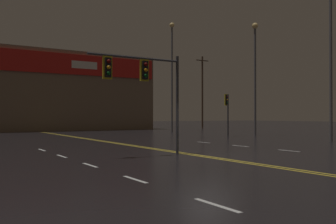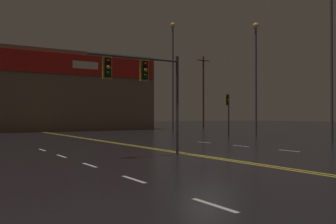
{
  "view_description": "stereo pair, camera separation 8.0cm",
  "coord_description": "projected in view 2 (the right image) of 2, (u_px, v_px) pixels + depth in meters",
  "views": [
    {
      "loc": [
        -10.16,
        -13.06,
        1.79
      ],
      "look_at": [
        0.0,
        3.21,
        2.0
      ],
      "focal_mm": 40.0,
      "sensor_mm": 36.0,
      "label": 1
    },
    {
      "loc": [
        -10.1,
        -13.1,
        1.79
      ],
      "look_at": [
        0.0,
        3.21,
        2.0
      ],
      "focal_mm": 40.0,
      "sensor_mm": 36.0,
      "label": 2
    }
  ],
  "objects": [
    {
      "name": "traffic_signal_median",
      "position": [
        142.0,
        77.0,
        16.9
      ],
      "size": [
        4.56,
        0.36,
        4.66
      ],
      "color": "#38383D",
      "rests_on": "ground"
    },
    {
      "name": "ground_plane",
      "position": [
        206.0,
        157.0,
        16.43
      ],
      "size": [
        200.0,
        200.0,
        0.0
      ],
      "primitive_type": "plane",
      "color": "black"
    },
    {
      "name": "streetlight_median_approach",
      "position": [
        173.0,
        65.0,
        42.37
      ],
      "size": [
        0.56,
        0.56,
        12.41
      ],
      "color": "#59595E",
      "rests_on": "ground"
    },
    {
      "name": "utility_pole_row",
      "position": [
        48.0,
        85.0,
        43.31
      ],
      "size": [
        47.69,
        0.26,
        10.61
      ],
      "color": "#4C3828",
      "rests_on": "ground"
    },
    {
      "name": "building_backdrop",
      "position": [
        31.0,
        92.0,
        46.99
      ],
      "size": [
        29.84,
        10.23,
        9.68
      ],
      "color": "#7A6651",
      "rests_on": "ground"
    },
    {
      "name": "streetlight_near_left",
      "position": [
        331.0,
        40.0,
        25.96
      ],
      "size": [
        0.56,
        0.56,
        11.33
      ],
      "color": "#59595E",
      "rests_on": "ground"
    },
    {
      "name": "road_markings",
      "position": [
        251.0,
        159.0,
        15.61
      ],
      "size": [
        15.91,
        60.0,
        0.01
      ],
      "color": "gold",
      "rests_on": "ground"
    },
    {
      "name": "traffic_signal_corner_northeast",
      "position": [
        228.0,
        105.0,
        32.5
      ],
      "size": [
        0.42,
        0.36,
        3.71
      ],
      "color": "#38383D",
      "rests_on": "ground"
    },
    {
      "name": "streetlight_near_right",
      "position": [
        256.0,
        64.0,
        34.33
      ],
      "size": [
        0.56,
        0.56,
        10.38
      ],
      "color": "#59595E",
      "rests_on": "ground"
    }
  ]
}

